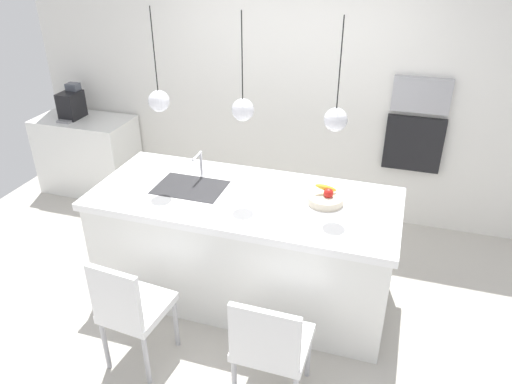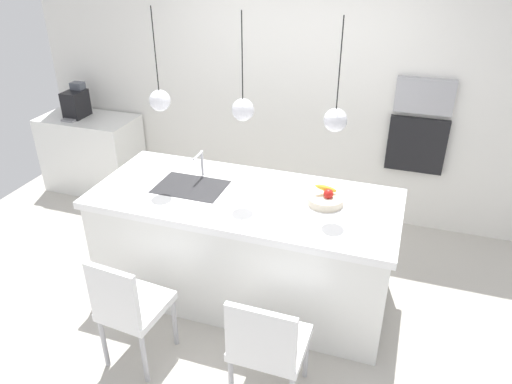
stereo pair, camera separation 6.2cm
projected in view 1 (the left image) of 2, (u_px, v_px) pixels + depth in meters
floor at (245, 291)px, 4.30m from camera, size 6.60×6.60×0.00m
back_wall at (295, 94)px, 5.06m from camera, size 6.00×0.10×2.60m
kitchen_island at (245, 246)px, 4.07m from camera, size 2.43×1.05×0.96m
sink_basin at (190, 188)px, 3.96m from camera, size 0.56×0.40×0.02m
faucet at (200, 161)px, 4.07m from camera, size 0.02×0.17×0.22m
fruit_bowl at (326, 198)px, 3.72m from camera, size 0.27×0.27×0.16m
side_counter at (89, 154)px, 5.79m from camera, size 1.10×0.60×0.90m
coffee_machine at (71, 104)px, 5.54m from camera, size 0.20×0.35×0.38m
microwave at (421, 95)px, 4.61m from camera, size 0.54×0.08×0.34m
oven at (413, 144)px, 4.85m from camera, size 0.56×0.08×0.56m
chair_near at (131, 308)px, 3.34m from camera, size 0.44×0.48×0.93m
chair_middle at (270, 343)px, 3.09m from camera, size 0.47×0.44×0.88m
pendant_light_left at (159, 101)px, 3.68m from camera, size 0.16×0.16×0.76m
pendant_light_center at (243, 109)px, 3.50m from camera, size 0.16×0.16×0.76m
pendant_light_right at (336, 119)px, 3.32m from camera, size 0.16×0.16×0.76m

